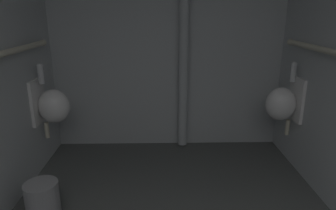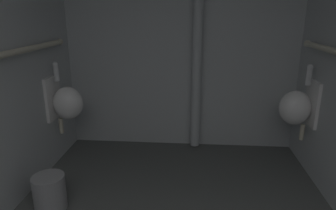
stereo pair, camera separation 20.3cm
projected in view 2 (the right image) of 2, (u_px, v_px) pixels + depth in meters
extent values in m
cube|color=#B8BDBF|center=(182.00, 32.00, 3.35)|extent=(2.71, 0.06, 2.64)
ellipsoid|color=white|center=(68.00, 103.00, 3.09)|extent=(0.30, 0.26, 0.34)
cube|color=white|center=(53.00, 98.00, 3.08)|extent=(0.03, 0.30, 0.44)
cylinder|color=silver|center=(56.00, 73.00, 3.00)|extent=(0.06, 0.06, 0.16)
sphere|color=silver|center=(55.00, 64.00, 2.98)|extent=(0.06, 0.06, 0.06)
cylinder|color=beige|center=(61.00, 126.00, 3.17)|extent=(0.04, 0.04, 0.16)
ellipsoid|color=white|center=(295.00, 108.00, 2.94)|extent=(0.30, 0.26, 0.34)
cube|color=white|center=(312.00, 103.00, 2.91)|extent=(0.03, 0.30, 0.44)
cylinder|color=silver|center=(309.00, 76.00, 2.84)|extent=(0.06, 0.06, 0.16)
sphere|color=silver|center=(310.00, 67.00, 2.81)|extent=(0.06, 0.06, 0.06)
cylinder|color=beige|center=(302.00, 132.00, 3.00)|extent=(0.04, 0.04, 0.16)
sphere|color=beige|center=(60.00, 42.00, 3.11)|extent=(0.06, 0.06, 0.06)
sphere|color=beige|center=(307.00, 44.00, 2.94)|extent=(0.06, 0.06, 0.06)
cylinder|color=#B8BDBF|center=(198.00, 33.00, 3.23)|extent=(0.10, 0.10, 2.59)
cylinder|color=gray|center=(50.00, 192.00, 2.45)|extent=(0.26, 0.26, 0.29)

